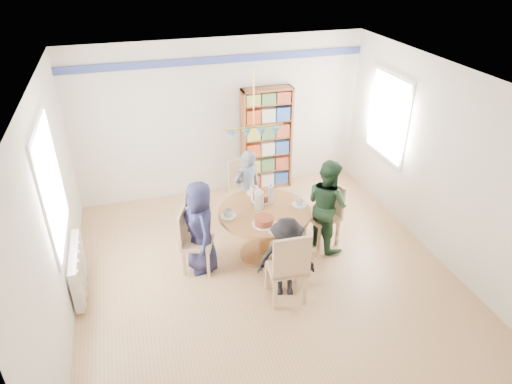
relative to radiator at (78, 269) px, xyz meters
name	(u,v)px	position (x,y,z in m)	size (l,w,h in m)	color
ground	(264,271)	(2.42, -0.30, -0.35)	(5.00, 5.00, 0.00)	tan
room_shell	(228,140)	(2.16, 0.57, 1.30)	(5.00, 5.00, 5.00)	white
radiator	(78,269)	(0.00, 0.00, 0.00)	(0.12, 1.00, 0.60)	silver
dining_table	(264,222)	(2.53, 0.07, 0.21)	(1.30, 1.30, 0.75)	brown
chair_left	(191,238)	(1.48, 0.04, 0.16)	(0.53, 0.53, 0.93)	tan
chair_right	(327,211)	(3.52, 0.13, 0.19)	(0.53, 0.53, 0.98)	tan
chair_far	(245,187)	(2.53, 1.12, 0.21)	(0.54, 0.54, 1.02)	tan
chair_near	(288,265)	(2.52, -0.96, 0.23)	(0.49, 0.49, 1.06)	tan
person_left	(200,227)	(1.62, 0.03, 0.32)	(0.66, 0.43, 1.34)	#1A1B3B
person_right	(327,204)	(3.47, 0.05, 0.35)	(0.68, 0.53, 1.40)	#1C3823
person_far	(247,188)	(2.52, 0.93, 0.29)	(0.47, 0.31, 1.29)	gray
person_near	(286,258)	(2.55, -0.79, 0.22)	(0.73, 0.42, 1.13)	black
bookshelf	(267,141)	(3.19, 2.04, 0.57)	(0.89, 0.27, 1.86)	brown
tableware	(262,206)	(2.50, 0.09, 0.47)	(1.25, 1.25, 0.33)	white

